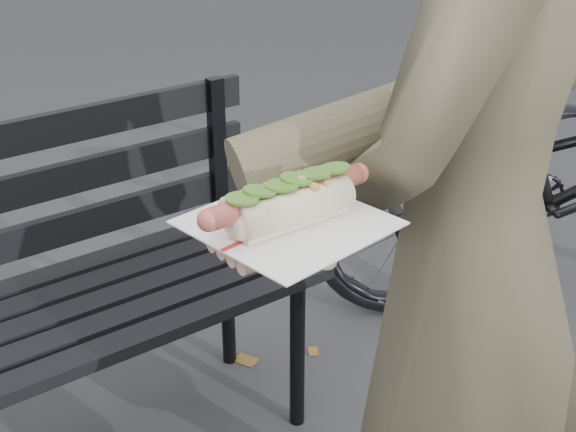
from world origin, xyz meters
The scene contains 2 objects.
person centered at (0.45, 0.08, 0.87)m, with size 0.64×0.42×1.74m, color brown.
held_hotdog centered at (0.24, 0.06, 1.13)m, with size 0.63×0.30×0.20m.
Camera 1 is at (-0.42, -0.63, 1.49)m, focal length 50.00 mm.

